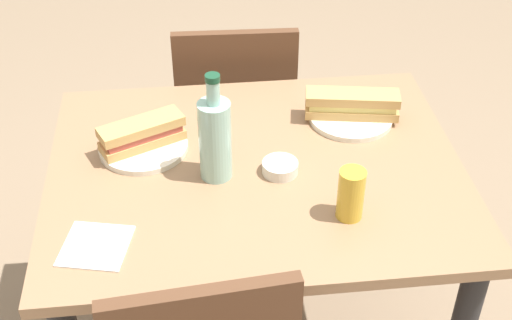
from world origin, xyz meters
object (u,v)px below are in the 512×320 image
Objects in this scene: chair_far at (235,117)px; olive_bowl at (280,167)px; baguette_sandwich_far at (142,133)px; dining_table at (256,205)px; knife_near at (346,103)px; beer_glass at (351,194)px; plate_near at (351,117)px; water_bottle at (215,138)px; plate_far at (144,147)px; baguette_sandwich_near at (352,104)px; knife_far at (131,134)px.

chair_far is 9.91× the size of olive_bowl.
olive_bowl is at bearing -21.81° from baguette_sandwich_far.
knife_near reaches higher than dining_table.
dining_table is at bearing 132.82° from beer_glass.
plate_near is 0.40m from beer_glass.
plate_near is 0.44m from water_bottle.
knife_near is (0.28, -0.37, 0.27)m from chair_far.
dining_table is 4.52× the size of plate_near.
knife_near is 0.62× the size of water_bottle.
beer_glass reaches higher than baguette_sandwich_far.
water_bottle is 3.18× the size of olive_bowl.
dining_table is at bearing -20.45° from plate_far.
knife_far is (-0.59, -0.03, -0.03)m from baguette_sandwich_near.
baguette_sandwich_far reaches higher than knife_far.
chair_far reaches higher than plate_near.
dining_table is 0.33m from plate_far.
baguette_sandwich_near is (0.28, -0.42, 0.30)m from chair_far.
chair_far is at bearing 55.94° from knife_far.
baguette_sandwich_far is 0.36m from olive_bowl.
baguette_sandwich_near is at bearing 7.87° from plate_far.
olive_bowl is (-0.22, -0.21, -0.03)m from baguette_sandwich_near.
plate_far is 1.81× the size of beer_glass.
dining_table is at bearing -25.52° from knife_far.
knife_far reaches higher than plate_near.
olive_bowl is at bearing -28.21° from dining_table.
plate_near is 0.04m from baguette_sandwich_near.
knife_far is (-0.03, 0.04, -0.03)m from baguette_sandwich_far.
knife_near is 0.47m from water_bottle.
knife_far reaches higher than plate_far.
knife_near is 1.39× the size of beer_glass.
dining_table is at bearing 12.62° from water_bottle.
olive_bowl is (-0.13, 0.17, -0.05)m from beer_glass.
knife_near reaches higher than plate_far.
water_bottle is at bearing -145.66° from knife_near.
dining_table is 8.17× the size of beer_glass.
plate_near is at bearing -56.22° from chair_far.
beer_glass is (-0.09, -0.39, 0.06)m from plate_near.
olive_bowl is (0.16, -0.01, -0.10)m from water_bottle.
dining_table is 4.57× the size of baguette_sandwich_far.
dining_table is 5.74× the size of knife_far.
baguette_sandwich_near is 0.56m from baguette_sandwich_far.
chair_far reaches higher than baguette_sandwich_far.
baguette_sandwich_far is at bearing 158.19° from olive_bowl.
plate_far is at bearing -172.13° from plate_near.
chair_far is at bearing 103.42° from beer_glass.
knife_far is 0.61m from beer_glass.
dining_table is 0.39m from knife_near.
water_bottle is at bearing 177.15° from olive_bowl.
beer_glass is at bearing -103.10° from baguette_sandwich_near.
baguette_sandwich_near is 1.43× the size of knife_far.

